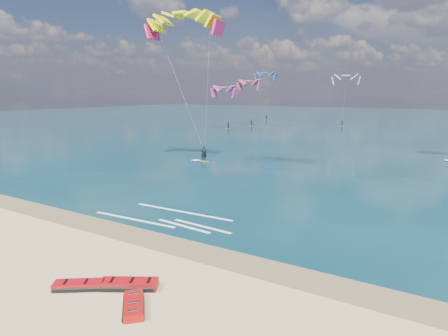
# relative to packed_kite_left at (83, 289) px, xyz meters

# --- Properties ---
(ground) EXTENTS (320.00, 320.00, 0.00)m
(ground) POSITION_rel_packed_kite_left_xyz_m (-4.05, 43.04, 0.00)
(ground) COLOR tan
(ground) RESTS_ON ground
(wet_sand_strip) EXTENTS (320.00, 2.40, 0.01)m
(wet_sand_strip) POSITION_rel_packed_kite_left_xyz_m (-4.05, 6.04, 0.00)
(wet_sand_strip) COLOR brown
(wet_sand_strip) RESTS_ON ground
(sea) EXTENTS (320.00, 200.00, 0.04)m
(sea) POSITION_rel_packed_kite_left_xyz_m (-4.05, 107.04, 0.02)
(sea) COLOR #092C34
(sea) RESTS_ON ground
(packed_kite_left) EXTENTS (2.79, 2.42, 0.38)m
(packed_kite_left) POSITION_rel_packed_kite_left_xyz_m (0.00, 0.00, 0.00)
(packed_kite_left) COLOR #BA0911
(packed_kite_left) RESTS_ON ground
(packed_kite_mid) EXTENTS (2.30, 2.33, 0.39)m
(packed_kite_mid) POSITION_rel_packed_kite_left_xyz_m (3.08, -0.06, 0.00)
(packed_kite_mid) COLOR #B80E0C
(packed_kite_mid) RESTS_ON ground
(packed_kite_right) EXTENTS (2.91, 2.39, 0.43)m
(packed_kite_right) POSITION_rel_packed_kite_left_xyz_m (1.66, 1.09, 0.00)
(packed_kite_right) COLOR red
(packed_kite_right) RESTS_ON ground
(kitesurfer_main) EXTENTS (8.71, 7.49, 17.90)m
(kitesurfer_main) POSITION_rel_packed_kite_left_xyz_m (-13.22, 26.25, 9.43)
(kitesurfer_main) COLOR yellow
(kitesurfer_main) RESTS_ON sea
(shoreline_foam) EXTENTS (10.26, 3.67, 0.01)m
(shoreline_foam) POSITION_rel_packed_kite_left_xyz_m (-2.79, 9.48, 0.04)
(shoreline_foam) COLOR white
(shoreline_foam) RESTS_ON ground
(distant_kites) EXTENTS (75.40, 33.23, 13.70)m
(distant_kites) POSITION_rel_packed_kite_left_xyz_m (-11.16, 80.70, 5.80)
(distant_kites) COLOR #328A6C
(distant_kites) RESTS_ON ground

